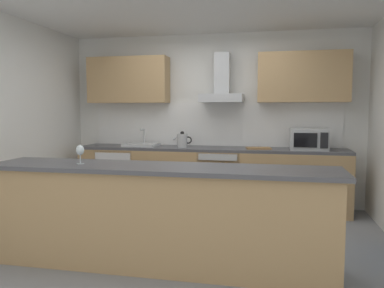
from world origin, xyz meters
name	(u,v)px	position (x,y,z in m)	size (l,w,h in m)	color
ground	(188,241)	(0.00, 0.00, -0.01)	(5.45, 4.57, 0.02)	gray
ceiling	(188,0)	(0.00, 0.00, 2.61)	(5.45, 4.57, 0.02)	white
wall_back	(214,120)	(0.00, 1.84, 1.30)	(5.45, 0.12, 2.60)	white
wall_left	(4,122)	(-2.29, 0.00, 1.30)	(0.12, 4.57, 2.60)	white
backsplash_tile	(213,124)	(0.00, 1.77, 1.23)	(3.78, 0.02, 0.66)	white
counter_back	(210,178)	(0.00, 1.46, 0.45)	(3.92, 0.60, 0.90)	tan
counter_island	(160,216)	(-0.09, -0.77, 0.48)	(3.24, 0.64, 0.95)	tan
upper_cabinets	(212,79)	(0.00, 1.61, 1.91)	(3.87, 0.32, 0.70)	tan
oven	(220,178)	(0.16, 1.44, 0.46)	(0.60, 0.62, 0.80)	slate
refrigerator	(120,176)	(-1.39, 1.43, 0.43)	(0.58, 0.60, 0.85)	white
microwave	(309,139)	(1.39, 1.41, 1.05)	(0.50, 0.38, 0.30)	#B7BABC
sink	(142,144)	(-1.05, 1.45, 0.93)	(0.50, 0.40, 0.26)	silver
kettle	(182,140)	(-0.40, 1.40, 1.01)	(0.29, 0.15, 0.24)	#B7BABC
range_hood	(222,87)	(0.16, 1.57, 1.79)	(0.62, 0.45, 0.72)	#B7BABC
wine_glass	(80,151)	(-0.86, -0.79, 1.07)	(0.08, 0.08, 0.18)	silver
chopping_board	(258,148)	(0.71, 1.41, 0.91)	(0.34, 0.22, 0.02)	#9E7247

